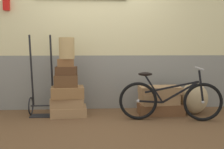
# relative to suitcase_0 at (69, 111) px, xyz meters

# --- Properties ---
(ground) EXTENTS (9.50, 5.20, 0.06)m
(ground) POSITION_rel_suitcase_0_xyz_m (0.53, -0.30, -0.11)
(ground) COLOR brown
(station_building) EXTENTS (7.50, 0.74, 2.78)m
(station_building) POSITION_rel_suitcase_0_xyz_m (0.54, 0.55, 1.32)
(station_building) COLOR gray
(station_building) RESTS_ON ground
(suitcase_0) EXTENTS (0.62, 0.47, 0.15)m
(suitcase_0) POSITION_rel_suitcase_0_xyz_m (0.00, 0.00, 0.00)
(suitcase_0) COLOR #9E754C
(suitcase_0) RESTS_ON ground
(suitcase_1) EXTENTS (0.55, 0.35, 0.17)m
(suitcase_1) POSITION_rel_suitcase_0_xyz_m (-0.01, -0.03, 0.16)
(suitcase_1) COLOR #9E754C
(suitcase_1) RESTS_ON suitcase_0
(suitcase_2) EXTENTS (0.57, 0.45, 0.17)m
(suitcase_2) POSITION_rel_suitcase_0_xyz_m (-0.01, -0.03, 0.33)
(suitcase_2) COLOR olive
(suitcase_2) RESTS_ON suitcase_1
(suitcase_3) EXTENTS (0.40, 0.29, 0.19)m
(suitcase_3) POSITION_rel_suitcase_0_xyz_m (-0.03, -0.03, 0.52)
(suitcase_3) COLOR brown
(suitcase_3) RESTS_ON suitcase_2
(suitcase_4) EXTENTS (0.35, 0.25, 0.14)m
(suitcase_4) POSITION_rel_suitcase_0_xyz_m (-0.03, -0.02, 0.68)
(suitcase_4) COLOR #4C2D19
(suitcase_4) RESTS_ON suitcase_3
(suitcase_5) EXTENTS (0.28, 0.20, 0.13)m
(suitcase_5) POSITION_rel_suitcase_0_xyz_m (-0.03, -0.02, 0.82)
(suitcase_5) COLOR brown
(suitcase_5) RESTS_ON suitcase_4
(suitcase_6) EXTENTS (0.76, 0.43, 0.19)m
(suitcase_6) POSITION_rel_suitcase_0_xyz_m (1.57, -0.00, 0.02)
(suitcase_6) COLOR brown
(suitcase_6) RESTS_ON ground
(suitcase_7) EXTENTS (0.66, 0.44, 0.18)m
(suitcase_7) POSITION_rel_suitcase_0_xyz_m (1.53, -0.04, 0.20)
(suitcase_7) COLOR #9E754C
(suitcase_7) RESTS_ON suitcase_6
(suitcase_8) EXTENTS (0.70, 0.39, 0.12)m
(suitcase_8) POSITION_rel_suitcase_0_xyz_m (1.54, -0.03, 0.35)
(suitcase_8) COLOR #9E754C
(suitcase_8) RESTS_ON suitcase_7
(wicker_basket) EXTENTS (0.25, 0.25, 0.35)m
(wicker_basket) POSITION_rel_suitcase_0_xyz_m (-0.01, -0.01, 1.06)
(wicker_basket) COLOR tan
(wicker_basket) RESTS_ON suitcase_5
(luggage_trolley) EXTENTS (0.42, 0.37, 1.35)m
(luggage_trolley) POSITION_rel_suitcase_0_xyz_m (-0.45, 0.07, 0.23)
(luggage_trolley) COLOR black
(luggage_trolley) RESTS_ON ground
(burlap_sack) EXTENTS (0.48, 0.41, 0.54)m
(burlap_sack) POSITION_rel_suitcase_0_xyz_m (2.15, -0.01, 0.19)
(burlap_sack) COLOR tan
(burlap_sack) RESTS_ON ground
(bicycle) EXTENTS (1.59, 0.46, 0.84)m
(bicycle) POSITION_rel_suitcase_0_xyz_m (1.61, -0.40, 0.25)
(bicycle) COLOR black
(bicycle) RESTS_ON ground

